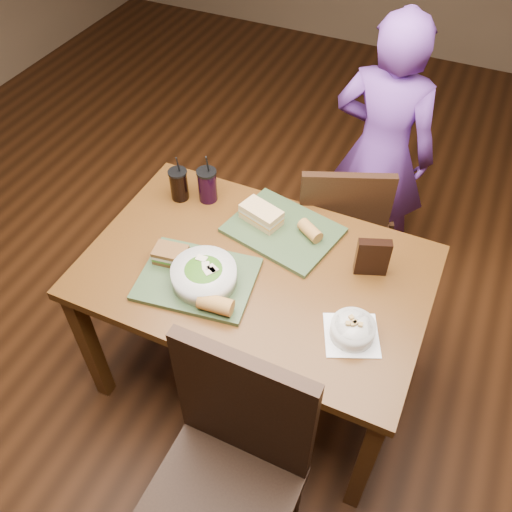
# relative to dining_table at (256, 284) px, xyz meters

# --- Properties ---
(ground) EXTENTS (6.00, 6.00, 0.00)m
(ground) POSITION_rel_dining_table_xyz_m (0.00, 0.00, -0.66)
(ground) COLOR #381C0B
(ground) RESTS_ON ground
(dining_table) EXTENTS (1.30, 0.85, 0.75)m
(dining_table) POSITION_rel_dining_table_xyz_m (0.00, 0.00, 0.00)
(dining_table) COLOR #502E10
(dining_table) RESTS_ON ground
(chair_near) EXTENTS (0.46, 0.46, 1.05)m
(chair_near) POSITION_rel_dining_table_xyz_m (0.21, -0.66, -0.08)
(chair_near) COLOR black
(chair_near) RESTS_ON ground
(chair_far) EXTENTS (0.51, 0.52, 0.91)m
(chair_far) POSITION_rel_dining_table_xyz_m (0.20, 0.59, -0.16)
(chair_far) COLOR black
(chair_far) RESTS_ON ground
(diner) EXTENTS (0.53, 0.37, 1.41)m
(diner) POSITION_rel_dining_table_xyz_m (0.23, 0.98, 0.04)
(diner) COLOR #72399F
(diner) RESTS_ON ground
(tray_near) EXTENTS (0.46, 0.38, 0.02)m
(tray_near) POSITION_rel_dining_table_xyz_m (-0.17, -0.14, 0.10)
(tray_near) COLOR #304325
(tray_near) RESTS_ON dining_table
(tray_far) EXTENTS (0.48, 0.40, 0.02)m
(tray_far) POSITION_rel_dining_table_xyz_m (0.02, 0.23, 0.10)
(tray_far) COLOR #304325
(tray_far) RESTS_ON dining_table
(salad_bowl) EXTENTS (0.24, 0.24, 0.08)m
(salad_bowl) POSITION_rel_dining_table_xyz_m (-0.14, -0.15, 0.15)
(salad_bowl) COLOR silver
(salad_bowl) RESTS_ON tray_near
(soup_bowl) EXTENTS (0.24, 0.24, 0.07)m
(soup_bowl) POSITION_rel_dining_table_xyz_m (0.42, -0.14, 0.12)
(soup_bowl) COLOR white
(soup_bowl) RESTS_ON dining_table
(sandwich_near) EXTENTS (0.13, 0.10, 0.06)m
(sandwich_near) POSITION_rel_dining_table_xyz_m (-0.30, -0.11, 0.14)
(sandwich_near) COLOR #593819
(sandwich_near) RESTS_ON tray_near
(sandwich_far) EXTENTS (0.19, 0.14, 0.07)m
(sandwich_far) POSITION_rel_dining_table_xyz_m (-0.08, 0.23, 0.14)
(sandwich_far) COLOR tan
(sandwich_far) RESTS_ON tray_far
(baguette_near) EXTENTS (0.13, 0.07, 0.06)m
(baguette_near) POSITION_rel_dining_table_xyz_m (-0.04, -0.25, 0.14)
(baguette_near) COLOR #AD7533
(baguette_near) RESTS_ON tray_near
(baguette_far) EXTENTS (0.12, 0.10, 0.05)m
(baguette_far) POSITION_rel_dining_table_xyz_m (0.13, 0.23, 0.13)
(baguette_far) COLOR #AD7533
(baguette_far) RESTS_ON tray_far
(cup_cola) EXTENTS (0.08, 0.08, 0.22)m
(cup_cola) POSITION_rel_dining_table_xyz_m (-0.47, 0.24, 0.16)
(cup_cola) COLOR black
(cup_cola) RESTS_ON dining_table
(cup_berry) EXTENTS (0.09, 0.09, 0.23)m
(cup_berry) POSITION_rel_dining_table_xyz_m (-0.35, 0.28, 0.17)
(cup_berry) COLOR black
(cup_berry) RESTS_ON dining_table
(chip_bag) EXTENTS (0.13, 0.08, 0.16)m
(chip_bag) POSITION_rel_dining_table_xyz_m (0.40, 0.16, 0.17)
(chip_bag) COLOR black
(chip_bag) RESTS_ON dining_table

